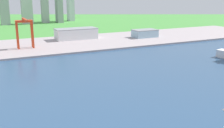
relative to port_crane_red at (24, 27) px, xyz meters
name	(u,v)px	position (x,y,z in m)	size (l,w,h in m)	color
ground_plane	(83,85)	(21.38, -173.24, -31.70)	(2400.00, 2400.00, 0.00)	#48923E
water_bay	(114,111)	(21.38, -233.24, -31.63)	(840.00, 360.00, 0.15)	#2D4C70
industrial_pier	(39,46)	(21.38, 16.76, -30.45)	(840.00, 140.00, 2.50)	#A39698
port_crane_red	(24,27)	(0.00, 0.00, 0.00)	(22.20, 40.33, 41.22)	red
warehouse_main	(76,34)	(87.92, 45.71, -20.30)	(68.85, 29.54, 17.76)	white
warehouse_annex	(145,33)	(201.12, 12.52, -22.58)	(41.67, 25.38, 13.20)	#99BCD1
distant_skyline	(16,1)	(33.03, 352.14, 25.50)	(314.87, 60.22, 146.69)	silver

